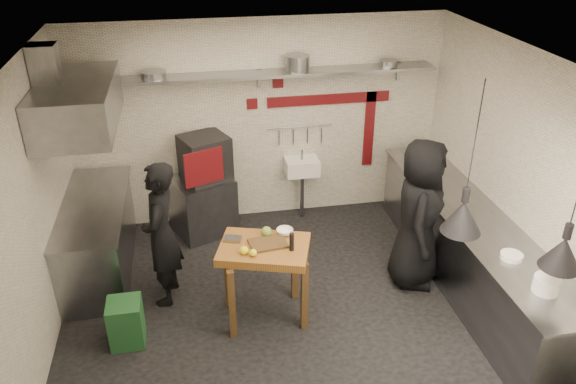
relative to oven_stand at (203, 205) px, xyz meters
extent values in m
plane|color=black|center=(0.86, -1.74, -0.40)|extent=(5.00, 5.00, 0.00)
plane|color=silver|center=(0.86, -1.74, 2.40)|extent=(5.00, 5.00, 0.00)
cube|color=white|center=(0.86, 0.36, 1.00)|extent=(5.00, 0.04, 2.80)
cube|color=white|center=(0.86, -3.84, 1.00)|extent=(5.00, 0.04, 2.80)
cube|color=white|center=(-1.64, -1.74, 1.00)|extent=(0.04, 4.20, 2.80)
cube|color=white|center=(3.36, -1.74, 1.00)|extent=(0.04, 4.20, 2.80)
cube|color=#5F0F14|center=(1.81, 0.34, 1.28)|extent=(1.70, 0.02, 0.14)
cube|color=#5F0F14|center=(2.41, 0.34, 0.80)|extent=(0.14, 0.02, 1.10)
cube|color=#5F0F14|center=(1.11, 0.34, 1.55)|extent=(0.14, 0.02, 0.14)
cube|color=#5F0F14|center=(0.76, 0.34, 1.28)|extent=(0.14, 0.02, 0.14)
cube|color=slate|center=(0.86, 0.18, 1.72)|extent=(4.60, 0.34, 0.04)
cube|color=slate|center=(-1.04, 0.33, 1.62)|extent=(0.04, 0.06, 0.24)
cube|color=slate|center=(0.86, 0.33, 1.62)|extent=(0.04, 0.06, 0.24)
cube|color=slate|center=(2.76, 0.33, 1.62)|extent=(0.04, 0.06, 0.24)
cylinder|color=slate|center=(-0.47, 0.18, 1.79)|extent=(0.40, 0.40, 0.09)
cylinder|color=slate|center=(-0.47, 0.18, 1.78)|extent=(0.32, 0.32, 0.07)
cylinder|color=slate|center=(1.33, 0.18, 1.84)|extent=(0.40, 0.40, 0.20)
cylinder|color=slate|center=(2.55, 0.18, 1.78)|extent=(0.26, 0.26, 0.08)
cube|color=slate|center=(0.00, 0.00, 0.00)|extent=(0.94, 0.90, 0.80)
cube|color=black|center=(0.08, 0.04, 0.69)|extent=(0.73, 0.71, 0.58)
cube|color=#5F0F14|center=(0.05, -0.27, 0.69)|extent=(0.50, 0.23, 0.46)
cube|color=black|center=(0.02, -0.25, 0.69)|extent=(0.30, 0.14, 0.34)
cube|color=white|center=(1.41, 0.18, 0.38)|extent=(0.46, 0.34, 0.22)
cylinder|color=slate|center=(1.41, 0.18, 0.56)|extent=(0.03, 0.03, 0.14)
cylinder|color=slate|center=(1.41, 0.14, -0.06)|extent=(0.06, 0.06, 0.66)
cylinder|color=slate|center=(1.41, 0.32, 0.92)|extent=(0.90, 0.02, 0.02)
cube|color=slate|center=(3.01, -1.74, 0.05)|extent=(0.70, 3.80, 0.90)
cube|color=slate|center=(3.01, -1.74, 0.52)|extent=(0.76, 3.90, 0.03)
cylinder|color=white|center=(2.98, -3.15, 0.61)|extent=(0.29, 0.29, 0.15)
cylinder|color=white|center=(2.96, -2.61, 0.56)|extent=(0.24, 0.24, 0.05)
cube|color=slate|center=(-1.29, -0.69, 0.05)|extent=(0.70, 1.90, 0.90)
cube|color=slate|center=(-1.29, -0.69, 0.52)|extent=(0.76, 2.00, 0.03)
cube|color=slate|center=(-1.24, -0.69, 1.75)|extent=(0.78, 1.60, 0.50)
cube|color=slate|center=(-1.49, -0.69, 2.15)|extent=(0.28, 0.28, 0.50)
cube|color=#1C5026|center=(-0.90, -2.07, -0.15)|extent=(0.34, 0.34, 0.50)
cube|color=#53391E|center=(0.61, -1.91, 0.53)|extent=(0.41, 0.32, 0.02)
cylinder|color=black|center=(0.83, -2.06, 0.62)|extent=(0.06, 0.06, 0.20)
sphere|color=#F9F218|center=(0.35, -2.03, 0.56)|extent=(0.11, 0.11, 0.09)
sphere|color=#F9F218|center=(0.43, -2.09, 0.56)|extent=(0.08, 0.08, 0.08)
sphere|color=olive|center=(0.62, -1.74, 0.57)|extent=(0.14, 0.14, 0.11)
cube|color=slate|center=(0.26, -1.76, 0.54)|extent=(0.21, 0.17, 0.03)
imported|color=white|center=(0.82, -1.74, 0.55)|extent=(0.23, 0.23, 0.06)
imported|color=black|center=(-0.49, -1.39, 0.45)|extent=(0.50, 0.68, 1.70)
imported|color=black|center=(2.40, -1.58, 0.51)|extent=(0.87, 1.04, 1.82)
camera|label=1|loc=(-0.07, -6.75, 3.72)|focal=35.00mm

